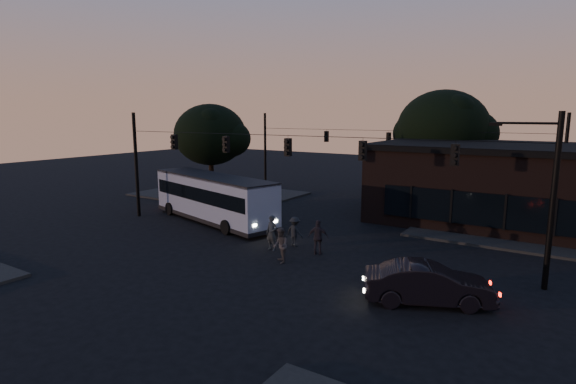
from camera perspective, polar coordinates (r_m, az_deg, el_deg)
The scene contains 14 objects.
ground at distance 23.12m, azimuth -5.42°, elevation -8.78°, with size 120.00×120.00×0.00m, color black.
sidewalk_far_right at distance 32.08m, azimuth 28.99°, elevation -4.56°, with size 14.00×10.00×0.15m, color black.
sidewalk_far_left at distance 42.28m, azimuth -8.70°, elevation -0.22°, with size 14.00×10.00×0.15m, color black.
building at distance 33.81m, azimuth 24.53°, elevation 1.02°, with size 15.40×10.41×5.40m.
tree_behind at distance 40.38m, azimuth 19.07°, elevation 7.63°, with size 7.60×7.60×9.43m.
tree_left at distance 40.94m, azimuth -9.83°, elevation 7.17°, with size 6.40×6.40×8.30m.
signal_rig_near at distance 25.35m, azimuth 0.00°, elevation 3.23°, with size 26.24×0.30×7.50m.
signal_rig_far at distance 39.73m, azimuth 12.59°, elevation 5.03°, with size 26.24×0.30×7.50m.
bus at distance 31.35m, azimuth -9.48°, elevation -0.50°, with size 11.78×5.65×3.24m.
car at distance 18.78m, azimuth 17.37°, elevation -11.06°, with size 1.71×4.89×1.61m, color black.
pedestrian_a at distance 24.65m, azimuth -2.07°, elevation -5.22°, with size 0.70×0.46×1.92m, color #22272A.
pedestrian_b at distance 22.62m, azimuth -0.96°, elevation -6.79°, with size 0.87×0.68×1.79m, color #3E3938.
pedestrian_c at distance 23.94m, azimuth 3.87°, elevation -5.76°, with size 1.10×0.46×1.88m, color black.
pedestrian_d at distance 25.39m, azimuth 0.86°, elevation -5.04°, with size 1.09×0.63×1.69m, color black.
Camera 1 is at (13.58, -17.21, 7.35)m, focal length 28.00 mm.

